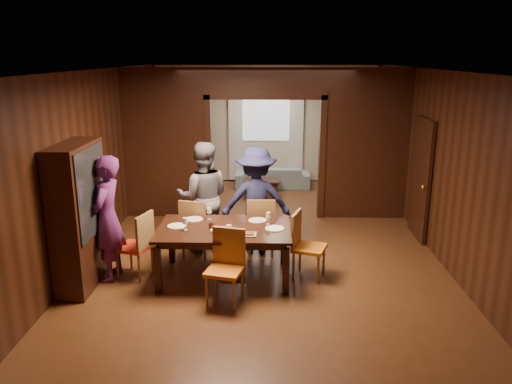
{
  "coord_description": "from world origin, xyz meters",
  "views": [
    {
      "loc": [
        0.04,
        -7.92,
        3.13
      ],
      "look_at": [
        -0.13,
        -0.4,
        1.05
      ],
      "focal_mm": 35.0,
      "sensor_mm": 36.0,
      "label": 1
    }
  ],
  "objects_px": {
    "coffee_table": "(262,188)",
    "chair_far_l": "(198,227)",
    "person_grey": "(203,197)",
    "chair_right": "(309,246)",
    "chair_near": "(224,269)",
    "person_purple": "(107,219)",
    "chair_left": "(134,245)",
    "hutch": "(79,216)",
    "person_navy": "(256,201)",
    "chair_far_r": "(261,225)",
    "sofa": "(273,177)",
    "dining_table": "(225,253)"
  },
  "relations": [
    {
      "from": "chair_far_r",
      "to": "chair_right",
      "type": "bearing_deg",
      "value": 128.4
    },
    {
      "from": "coffee_table",
      "to": "chair_far_l",
      "type": "distance_m",
      "value": 3.6
    },
    {
      "from": "person_navy",
      "to": "coffee_table",
      "type": "bearing_deg",
      "value": -96.08
    },
    {
      "from": "person_navy",
      "to": "chair_left",
      "type": "relative_size",
      "value": 1.8
    },
    {
      "from": "person_purple",
      "to": "chair_left",
      "type": "relative_size",
      "value": 1.86
    },
    {
      "from": "person_navy",
      "to": "sofa",
      "type": "xyz_separation_m",
      "value": [
        0.3,
        4.13,
        -0.61
      ]
    },
    {
      "from": "chair_left",
      "to": "chair_far_l",
      "type": "bearing_deg",
      "value": 150.83
    },
    {
      "from": "person_grey",
      "to": "chair_near",
      "type": "relative_size",
      "value": 1.86
    },
    {
      "from": "person_navy",
      "to": "chair_near",
      "type": "bearing_deg",
      "value": 73.08
    },
    {
      "from": "sofa",
      "to": "hutch",
      "type": "height_order",
      "value": "hutch"
    },
    {
      "from": "sofa",
      "to": "hutch",
      "type": "relative_size",
      "value": 0.89
    },
    {
      "from": "person_purple",
      "to": "chair_right",
      "type": "xyz_separation_m",
      "value": [
        2.85,
        0.09,
        -0.42
      ]
    },
    {
      "from": "sofa",
      "to": "chair_left",
      "type": "height_order",
      "value": "chair_left"
    },
    {
      "from": "chair_near",
      "to": "person_navy",
      "type": "bearing_deg",
      "value": 92.26
    },
    {
      "from": "dining_table",
      "to": "chair_far_l",
      "type": "relative_size",
      "value": 1.94
    },
    {
      "from": "coffee_table",
      "to": "hutch",
      "type": "height_order",
      "value": "hutch"
    },
    {
      "from": "person_navy",
      "to": "sofa",
      "type": "bearing_deg",
      "value": -99.45
    },
    {
      "from": "chair_far_l",
      "to": "chair_far_r",
      "type": "relative_size",
      "value": 1.0
    },
    {
      "from": "coffee_table",
      "to": "chair_far_r",
      "type": "bearing_deg",
      "value": -89.42
    },
    {
      "from": "sofa",
      "to": "person_navy",
      "type": "bearing_deg",
      "value": 85.57
    },
    {
      "from": "chair_far_l",
      "to": "chair_far_r",
      "type": "xyz_separation_m",
      "value": [
        1.0,
        0.11,
        0.0
      ]
    },
    {
      "from": "sofa",
      "to": "dining_table",
      "type": "distance_m",
      "value": 5.16
    },
    {
      "from": "person_purple",
      "to": "chair_near",
      "type": "bearing_deg",
      "value": 69.81
    },
    {
      "from": "sofa",
      "to": "chair_right",
      "type": "height_order",
      "value": "chair_right"
    },
    {
      "from": "person_grey",
      "to": "chair_far_r",
      "type": "distance_m",
      "value": 1.04
    },
    {
      "from": "person_purple",
      "to": "chair_far_r",
      "type": "xyz_separation_m",
      "value": [
        2.15,
        0.96,
        -0.42
      ]
    },
    {
      "from": "chair_left",
      "to": "hutch",
      "type": "relative_size",
      "value": 0.48
    },
    {
      "from": "person_grey",
      "to": "chair_far_r",
      "type": "relative_size",
      "value": 1.86
    },
    {
      "from": "chair_near",
      "to": "chair_left",
      "type": "bearing_deg",
      "value": 164.04
    },
    {
      "from": "coffee_table",
      "to": "chair_left",
      "type": "height_order",
      "value": "chair_left"
    },
    {
      "from": "sofa",
      "to": "chair_right",
      "type": "distance_m",
      "value": 5.11
    },
    {
      "from": "chair_right",
      "to": "dining_table",
      "type": "bearing_deg",
      "value": 109.88
    },
    {
      "from": "dining_table",
      "to": "hutch",
      "type": "distance_m",
      "value": 2.08
    },
    {
      "from": "chair_near",
      "to": "hutch",
      "type": "bearing_deg",
      "value": 178.98
    },
    {
      "from": "chair_right",
      "to": "coffee_table",
      "type": "bearing_deg",
      "value": 28.45
    },
    {
      "from": "coffee_table",
      "to": "hutch",
      "type": "distance_m",
      "value": 5.17
    },
    {
      "from": "chair_right",
      "to": "chair_far_l",
      "type": "relative_size",
      "value": 1.0
    },
    {
      "from": "person_navy",
      "to": "chair_far_r",
      "type": "relative_size",
      "value": 1.8
    },
    {
      "from": "person_grey",
      "to": "chair_far_r",
      "type": "bearing_deg",
      "value": 165.88
    },
    {
      "from": "chair_near",
      "to": "hutch",
      "type": "height_order",
      "value": "hutch"
    },
    {
      "from": "sofa",
      "to": "chair_far_r",
      "type": "xyz_separation_m",
      "value": [
        -0.22,
        -4.22,
        0.23
      ]
    },
    {
      "from": "person_grey",
      "to": "person_purple",
      "type": "bearing_deg",
      "value": 37.7
    },
    {
      "from": "person_grey",
      "to": "chair_left",
      "type": "distance_m",
      "value": 1.43
    },
    {
      "from": "chair_left",
      "to": "dining_table",
      "type": "bearing_deg",
      "value": 107.13
    },
    {
      "from": "chair_far_l",
      "to": "chair_near",
      "type": "distance_m",
      "value": 1.66
    },
    {
      "from": "person_navy",
      "to": "chair_far_r",
      "type": "xyz_separation_m",
      "value": [
        0.08,
        -0.08,
        -0.39
      ]
    },
    {
      "from": "chair_left",
      "to": "sofa",
      "type": "bearing_deg",
      "value": 175.66
    },
    {
      "from": "person_grey",
      "to": "coffee_table",
      "type": "bearing_deg",
      "value": -110.62
    },
    {
      "from": "sofa",
      "to": "chair_far_r",
      "type": "distance_m",
      "value": 4.23
    },
    {
      "from": "person_purple",
      "to": "person_grey",
      "type": "relative_size",
      "value": 1.0
    }
  ]
}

